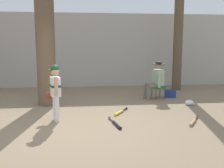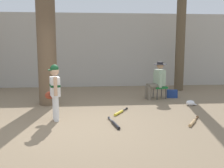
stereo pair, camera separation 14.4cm
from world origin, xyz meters
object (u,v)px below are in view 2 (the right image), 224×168
(tree_behind_spectator, at_px, (181,21))
(young_ballplayer, at_px, (55,89))
(folding_stool, at_px, (160,88))
(handbag_beside_stool, at_px, (172,94))
(bat_wood_tan, at_px, (193,122))
(tree_near_player, at_px, (45,13))
(batting_helmet_white, at_px, (190,103))
(seated_spectator, at_px, (157,79))
(bat_black_composite, at_px, (115,124))
(bat_yellow_trainer, at_px, (120,112))

(tree_behind_spectator, xyz_separation_m, young_ballplayer, (-4.27, -3.69, -1.90))
(young_ballplayer, xyz_separation_m, folding_stool, (3.08, 2.17, -0.38))
(young_ballplayer, height_order, handbag_beside_stool, young_ballplayer)
(handbag_beside_stool, relative_size, bat_wood_tan, 0.50)
(tree_near_player, xyz_separation_m, young_ballplayer, (0.41, -1.69, -1.90))
(handbag_beside_stool, bearing_deg, batting_helmet_white, -81.21)
(seated_spectator, distance_m, bat_black_composite, 3.20)
(folding_stool, distance_m, bat_black_composite, 3.23)
(seated_spectator, xyz_separation_m, handbag_beside_stool, (0.56, 0.13, -0.51))
(batting_helmet_white, bearing_deg, seated_spectator, 126.27)
(seated_spectator, relative_size, bat_wood_tan, 1.77)
(tree_behind_spectator, relative_size, bat_black_composite, 7.14)
(bat_yellow_trainer, xyz_separation_m, bat_wood_tan, (1.53, -0.99, 0.00))
(tree_behind_spectator, height_order, bat_black_composite, tree_behind_spectator)
(seated_spectator, bearing_deg, bat_yellow_trainer, -129.65)
(batting_helmet_white, bearing_deg, bat_wood_tan, -110.26)
(folding_stool, bearing_deg, bat_wood_tan, -89.73)
(young_ballplayer, xyz_separation_m, handbag_beside_stool, (3.55, 2.28, -0.61))
(young_ballplayer, xyz_separation_m, bat_black_composite, (1.34, -0.52, -0.71))
(young_ballplayer, bearing_deg, batting_helmet_white, 17.11)
(young_ballplayer, height_order, folding_stool, young_ballplayer)
(tree_near_player, bearing_deg, folding_stool, 7.89)
(folding_stool, xyz_separation_m, handbag_beside_stool, (0.47, 0.11, -0.23))
(bat_black_composite, bearing_deg, tree_near_player, 128.32)
(tree_near_player, bearing_deg, tree_behind_spectator, 23.20)
(tree_near_player, xyz_separation_m, tree_behind_spectator, (4.68, 2.00, 0.00))
(tree_behind_spectator, height_order, batting_helmet_white, tree_behind_spectator)
(bat_black_composite, bearing_deg, folding_stool, 57.13)
(bat_black_composite, distance_m, bat_wood_tan, 1.75)
(folding_stool, xyz_separation_m, bat_yellow_trainer, (-1.52, -1.73, -0.33))
(tree_behind_spectator, xyz_separation_m, batting_helmet_white, (-0.55, -2.55, -2.57))
(folding_stool, height_order, bat_yellow_trainer, folding_stool)
(tree_near_player, xyz_separation_m, seated_spectator, (3.39, 0.47, -2.00))
(seated_spectator, bearing_deg, batting_helmet_white, -53.73)
(bat_black_composite, distance_m, batting_helmet_white, 2.91)
(tree_behind_spectator, distance_m, folding_stool, 2.99)
(tree_behind_spectator, bearing_deg, bat_yellow_trainer, -129.74)
(tree_near_player, distance_m, handbag_beside_stool, 4.72)
(folding_stool, distance_m, bat_yellow_trainer, 2.33)
(tree_near_player, height_order, handbag_beside_stool, tree_near_player)
(tree_near_player, relative_size, bat_yellow_trainer, 9.06)
(young_ballplayer, bearing_deg, bat_wood_tan, -10.20)
(handbag_beside_stool, bearing_deg, bat_wood_tan, -99.04)
(tree_behind_spectator, distance_m, batting_helmet_white, 3.66)
(handbag_beside_stool, bearing_deg, young_ballplayer, -147.21)
(seated_spectator, distance_m, batting_helmet_white, 1.37)
(tree_near_player, relative_size, tree_behind_spectator, 1.04)
(tree_behind_spectator, relative_size, bat_yellow_trainer, 8.68)
(folding_stool, xyz_separation_m, seated_spectator, (-0.10, -0.02, 0.28))
(handbag_beside_stool, distance_m, bat_yellow_trainer, 2.71)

